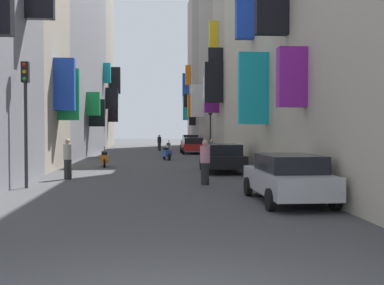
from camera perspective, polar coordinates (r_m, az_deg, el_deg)
ground_plane at (r=35.33m, az=-4.87°, el=-1.87°), size 140.00×140.00×0.00m
building_left_mid_a at (r=27.77m, az=-21.84°, el=9.97°), size 7.14×7.20×12.49m
building_left_mid_b at (r=42.93m, az=-15.80°, el=9.61°), size 7.36×23.70×16.34m
building_left_mid_c at (r=60.44m, az=-12.61°, el=8.85°), size 7.32×11.67×19.60m
building_right_mid_a at (r=36.64m, az=7.80°, el=8.83°), size 7.31×6.03×13.53m
building_right_mid_b at (r=45.68m, az=5.35°, el=11.04°), size 7.26×11.69×19.28m
building_right_mid_c at (r=55.40m, az=3.47°, el=8.76°), size 7.14×8.41×18.08m
building_right_far at (r=62.88m, az=2.45°, el=8.40°), size 7.03×6.68×19.16m
parked_car_black at (r=23.72m, az=3.69°, el=-1.79°), size 1.97×4.15×1.40m
parked_car_grey at (r=48.33m, az=-0.22°, el=0.03°), size 1.84×3.99×1.56m
parked_car_silver at (r=14.20m, az=11.41°, el=-4.08°), size 1.92×4.34×1.41m
parked_car_red at (r=41.64m, az=0.08°, el=-0.32°), size 2.01×4.30×1.40m
scooter_orange at (r=27.54m, az=-10.44°, el=-1.92°), size 0.54×1.95×1.13m
scooter_blue at (r=33.09m, az=-3.07°, el=-1.30°), size 0.67×1.79×1.13m
scooter_white at (r=43.89m, az=-2.83°, el=-0.58°), size 0.46×1.78×1.13m
pedestrian_crossing at (r=47.14m, az=-3.93°, el=-0.03°), size 0.54×0.54×1.59m
pedestrian_near_left at (r=26.78m, az=2.35°, el=-1.32°), size 0.49×0.49×1.57m
pedestrian_near_right at (r=18.40m, az=1.58°, el=-2.38°), size 0.52×0.52×1.73m
pedestrian_mid_street at (r=21.08m, az=-14.67°, el=-1.93°), size 0.40×0.40×1.73m
traffic_light_near_corner at (r=36.99m, az=2.22°, el=2.55°), size 0.26×0.34×4.01m
traffic_light_far_corner at (r=18.29m, az=-19.33°, el=4.50°), size 0.26×0.34×4.58m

